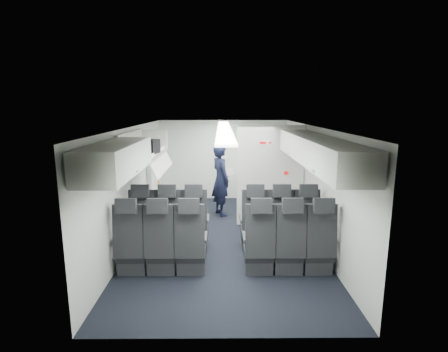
{
  "coord_description": "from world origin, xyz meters",
  "views": [
    {
      "loc": [
        -0.05,
        -6.43,
        2.52
      ],
      "look_at": [
        0.0,
        0.4,
        1.15
      ],
      "focal_mm": 28.0,
      "sensor_mm": 36.0,
      "label": 1
    }
  ],
  "objects_px": {
    "seat_row_mid": "(225,248)",
    "boarding_door": "(153,175)",
    "seat_row_front": "(224,227)",
    "galley_unit": "(259,166)",
    "carry_on_bag": "(147,146)",
    "flight_attendant": "(221,180)"
  },
  "relations": [
    {
      "from": "seat_row_mid",
      "to": "flight_attendant",
      "type": "xyz_separation_m",
      "value": [
        -0.07,
        2.94,
        0.43
      ]
    },
    {
      "from": "galley_unit",
      "to": "carry_on_bag",
      "type": "xyz_separation_m",
      "value": [
        -2.32,
        -3.04,
        0.88
      ]
    },
    {
      "from": "galley_unit",
      "to": "flight_attendant",
      "type": "bearing_deg",
      "value": -129.93
    },
    {
      "from": "seat_row_mid",
      "to": "boarding_door",
      "type": "xyz_separation_m",
      "value": [
        -1.64,
        2.99,
        0.55
      ]
    },
    {
      "from": "flight_attendant",
      "to": "seat_row_front",
      "type": "bearing_deg",
      "value": 157.07
    },
    {
      "from": "seat_row_front",
      "to": "galley_unit",
      "type": "xyz_separation_m",
      "value": [
        0.95,
        3.25,
        0.55
      ]
    },
    {
      "from": "flight_attendant",
      "to": "carry_on_bag",
      "type": "xyz_separation_m",
      "value": [
        -1.3,
        -1.82,
        0.99
      ]
    },
    {
      "from": "seat_row_mid",
      "to": "boarding_door",
      "type": "relative_size",
      "value": 1.79
    },
    {
      "from": "seat_row_front",
      "to": "boarding_door",
      "type": "distance_m",
      "value": 2.71
    },
    {
      "from": "seat_row_mid",
      "to": "carry_on_bag",
      "type": "bearing_deg",
      "value": 140.76
    },
    {
      "from": "seat_row_front",
      "to": "galley_unit",
      "type": "distance_m",
      "value": 3.43
    },
    {
      "from": "seat_row_front",
      "to": "galley_unit",
      "type": "bearing_deg",
      "value": 73.72
    },
    {
      "from": "boarding_door",
      "to": "galley_unit",
      "type": "bearing_deg",
      "value": 24.28
    },
    {
      "from": "seat_row_front",
      "to": "flight_attendant",
      "type": "xyz_separation_m",
      "value": [
        -0.07,
        2.04,
        0.43
      ]
    },
    {
      "from": "seat_row_mid",
      "to": "flight_attendant",
      "type": "relative_size",
      "value": 1.99
    },
    {
      "from": "boarding_door",
      "to": "carry_on_bag",
      "type": "relative_size",
      "value": 4.65
    },
    {
      "from": "galley_unit",
      "to": "boarding_door",
      "type": "height_order",
      "value": "galley_unit"
    },
    {
      "from": "seat_row_front",
      "to": "boarding_door",
      "type": "height_order",
      "value": "boarding_door"
    },
    {
      "from": "galley_unit",
      "to": "flight_attendant",
      "type": "height_order",
      "value": "galley_unit"
    },
    {
      "from": "seat_row_front",
      "to": "seat_row_mid",
      "type": "relative_size",
      "value": 1.0
    },
    {
      "from": "flight_attendant",
      "to": "carry_on_bag",
      "type": "bearing_deg",
      "value": 119.66
    },
    {
      "from": "galley_unit",
      "to": "carry_on_bag",
      "type": "bearing_deg",
      "value": -127.31
    }
  ]
}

